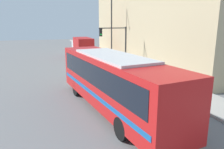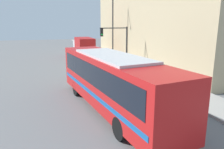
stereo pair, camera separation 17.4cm
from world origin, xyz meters
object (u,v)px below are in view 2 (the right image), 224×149
at_px(delivery_truck, 84,46).
at_px(street_lamp, 110,23).
at_px(traffic_light_pole, 117,39).
at_px(city_bus, 112,79).
at_px(fire_hydrant, 162,80).

distance_m(delivery_truck, street_lamp, 6.73).
distance_m(delivery_truck, traffic_light_pole, 10.74).
distance_m(city_bus, street_lamp, 18.63).
bearing_deg(traffic_light_pole, fire_hydrant, -82.80).
bearing_deg(street_lamp, fire_hydrant, -89.53).
relative_size(city_bus, delivery_truck, 1.63).
relative_size(delivery_truck, traffic_light_pole, 1.60).
height_order(fire_hydrant, street_lamp, street_lamp).
bearing_deg(fire_hydrant, street_lamp, 90.47).
bearing_deg(fire_hydrant, delivery_truck, 98.97).
relative_size(city_bus, traffic_light_pole, 2.62).
bearing_deg(delivery_truck, city_bus, -96.57).
relative_size(delivery_truck, fire_hydrant, 9.53).
distance_m(fire_hydrant, street_lamp, 14.66).
xyz_separation_m(city_bus, traffic_light_pole, (4.50, 12.06, 1.36)).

